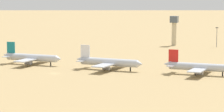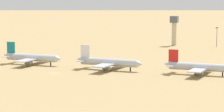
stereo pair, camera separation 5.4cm
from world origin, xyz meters
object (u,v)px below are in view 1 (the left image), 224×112
(control_tower, at_px, (174,28))
(parked_jet_red_5, at_px, (199,67))
(parked_jet_teal_3, at_px, (31,58))
(light_pole_west, at_px, (217,36))
(parked_jet_white_4, at_px, (108,62))

(control_tower, bearing_deg, parked_jet_red_5, -73.00)
(parked_jet_teal_3, distance_m, control_tower, 129.18)
(control_tower, bearing_deg, parked_jet_teal_3, -112.50)
(parked_jet_teal_3, xyz_separation_m, light_pole_west, (78.79, 116.97, 4.12))
(parked_jet_teal_3, xyz_separation_m, parked_jet_red_5, (87.99, -7.35, -0.08))
(light_pole_west, bearing_deg, parked_jet_teal_3, -123.96)
(parked_jet_white_4, xyz_separation_m, parked_jet_red_5, (44.07, -1.72, -0.19))
(parked_jet_white_4, xyz_separation_m, control_tower, (5.41, 124.71, 8.39))
(parked_jet_teal_3, bearing_deg, control_tower, 71.96)
(parked_jet_teal_3, relative_size, parked_jet_red_5, 1.02)
(parked_jet_white_4, bearing_deg, parked_jet_red_5, 4.52)
(parked_jet_teal_3, relative_size, light_pole_west, 2.58)
(parked_jet_red_5, xyz_separation_m, control_tower, (-38.66, 126.43, 8.58))
(parked_jet_white_4, bearing_deg, control_tower, 94.27)
(parked_jet_white_4, bearing_deg, light_pole_west, 80.88)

